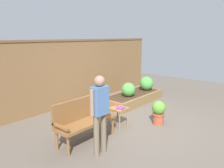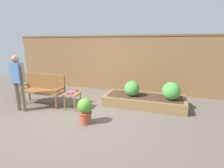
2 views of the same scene
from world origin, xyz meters
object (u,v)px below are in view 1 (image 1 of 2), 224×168
object	(u,v)px
potted_boxwood	(159,111)
person_by_bench	(100,109)
cup_on_table	(116,105)
book_on_table	(121,108)
side_table	(119,111)
shrub_near_bench	(128,90)
garden_bench	(84,116)
shrub_far_corner	(146,83)

from	to	relation	value
potted_boxwood	person_by_bench	size ratio (longest dim) A/B	0.40
cup_on_table	book_on_table	world-z (taller)	cup_on_table
side_table	person_by_bench	distance (m)	1.54
potted_boxwood	shrub_near_bench	world-z (taller)	shrub_near_bench
garden_bench	person_by_bench	world-z (taller)	person_by_bench
side_table	book_on_table	bearing A→B (deg)	-101.50
side_table	potted_boxwood	bearing A→B (deg)	-42.99
shrub_far_corner	shrub_near_bench	bearing A→B (deg)	180.00
book_on_table	shrub_far_corner	distance (m)	2.86
shrub_far_corner	potted_boxwood	bearing A→B (deg)	-141.01
garden_bench	cup_on_table	size ratio (longest dim) A/B	11.80
shrub_near_bench	shrub_far_corner	bearing A→B (deg)	0.00
book_on_table	shrub_far_corner	xyz separation A→B (m)	(2.71, 0.92, 0.06)
potted_boxwood	book_on_table	bearing A→B (deg)	141.08
cup_on_table	shrub_far_corner	xyz separation A→B (m)	(2.63, 0.71, 0.03)
cup_on_table	shrub_near_bench	size ratio (longest dim) A/B	0.27
side_table	shrub_far_corner	bearing A→B (deg)	17.18
book_on_table	garden_bench	bearing A→B (deg)	158.78
side_table	garden_bench	bearing A→B (deg)	174.87
side_table	shrub_near_bench	world-z (taller)	shrub_near_bench
cup_on_table	potted_boxwood	bearing A→B (deg)	-49.69
garden_bench	book_on_table	bearing A→B (deg)	-9.51
book_on_table	shrub_near_bench	xyz separation A→B (m)	(1.58, 0.92, 0.03)
shrub_far_corner	person_by_bench	world-z (taller)	person_by_bench
shrub_far_corner	book_on_table	bearing A→B (deg)	-161.33
cup_on_table	shrub_far_corner	world-z (taller)	shrub_far_corner
garden_bench	side_table	size ratio (longest dim) A/B	3.00
person_by_bench	potted_boxwood	bearing A→B (deg)	-3.50
garden_bench	person_by_bench	bearing A→B (deg)	-106.90
side_table	shrub_near_bench	distance (m)	1.78
side_table	book_on_table	size ratio (longest dim) A/B	2.57
cup_on_table	potted_boxwood	distance (m)	1.12
garden_bench	potted_boxwood	xyz separation A→B (m)	(1.87, -0.82, -0.21)
garden_bench	shrub_far_corner	xyz separation A→B (m)	(3.79, 0.73, 0.01)
side_table	potted_boxwood	size ratio (longest dim) A/B	0.77
person_by_bench	shrub_near_bench	bearing A→B (deg)	26.38
cup_on_table	person_by_bench	bearing A→B (deg)	-152.47
shrub_near_bench	garden_bench	bearing A→B (deg)	-164.61
garden_bench	person_by_bench	size ratio (longest dim) A/B	0.92
potted_boxwood	shrub_far_corner	size ratio (longest dim) A/B	1.22
cup_on_table	person_by_bench	world-z (taller)	person_by_bench
shrub_near_bench	shrub_far_corner	world-z (taller)	shrub_far_corner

